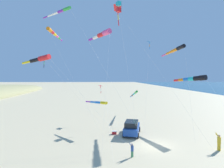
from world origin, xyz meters
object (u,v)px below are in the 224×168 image
cooler_box (114,132)px  kite_windsock_green_low_center (175,50)px  person_adult_flyer (219,141)px  kite_windsock_long_streamer_left (99,103)px  kite_delta_small_distant (149,42)px  kite_windsock_striped_overhead (40,59)px  kite_delta_long_streamer_right (101,86)px  kite_windsock_orange_high_right (54,33)px  kite_delta_red_high_left (118,9)px  parked_car (132,127)px  kite_windsock_checkered_midright (102,34)px  kite_windsock_black_fish_shape (59,12)px  person_child_green_jacket (132,149)px  kite_box_white_trailing (119,7)px  kite_delta_blue_topmost (44,59)px  kite_windsock_teal_far_right (134,94)px  kite_windsock_magenta_far_left (193,79)px

cooler_box → kite_windsock_green_low_center: kite_windsock_green_low_center is taller
cooler_box → person_adult_flyer: bearing=150.4°
kite_windsock_long_streamer_left → kite_delta_small_distant: kite_delta_small_distant is taller
kite_windsock_striped_overhead → kite_delta_small_distant: kite_delta_small_distant is taller
kite_delta_long_streamer_right → kite_windsock_orange_high_right: 13.15m
kite_windsock_green_low_center → kite_windsock_orange_high_right: kite_windsock_orange_high_right is taller
kite_windsock_long_streamer_left → kite_delta_red_high_left: (-3.18, -6.20, 15.44)m
parked_car → kite_delta_small_distant: kite_delta_small_distant is taller
person_adult_flyer → kite_windsock_orange_high_right: size_ratio=0.11×
kite_windsock_checkered_midright → kite_windsock_black_fish_shape: size_ratio=0.93×
person_child_green_jacket → kite_delta_small_distant: bearing=-108.3°
person_adult_flyer → kite_windsock_orange_high_right: kite_windsock_orange_high_right is taller
kite_box_white_trailing → kite_windsock_orange_high_right: (11.61, -5.70, -2.80)m
kite_delta_long_streamer_right → kite_delta_blue_topmost: bearing=34.2°
kite_windsock_teal_far_right → kite_delta_red_high_left: kite_delta_red_high_left is taller
kite_windsock_magenta_far_left → parked_car: bearing=13.5°
person_child_green_jacket → kite_windsock_teal_far_right: 18.85m
kite_delta_blue_topmost → kite_delta_red_high_left: (-11.09, -5.06, 9.14)m
kite_windsock_teal_far_right → kite_windsock_black_fish_shape: (12.83, 5.85, 13.45)m
kite_windsock_orange_high_right → kite_windsock_black_fish_shape: 5.95m
kite_windsock_striped_overhead → kite_windsock_black_fish_shape: kite_windsock_black_fish_shape is taller
person_adult_flyer → kite_windsock_black_fish_shape: kite_windsock_black_fish_shape is taller
person_child_green_jacket → kite_windsock_teal_far_right: kite_windsock_teal_far_right is taller
kite_delta_red_high_left → kite_box_white_trailing: bearing=86.9°
kite_windsock_orange_high_right → kite_delta_small_distant: 17.78m
kite_windsock_checkered_midright → kite_box_white_trailing: bearing=155.7°
kite_windsock_checkered_midright → kite_windsock_magenta_far_left: bearing=165.1°
kite_delta_red_high_left → kite_delta_long_streamer_right: bearing=-6.9°
kite_box_white_trailing → kite_windsock_checkered_midright: 4.92m
kite_windsock_teal_far_right → person_adult_flyer: bearing=110.2°
person_adult_flyer → kite_windsock_magenta_far_left: (-1.05, -8.03, 6.47)m
kite_windsock_teal_far_right → kite_windsock_orange_high_right: 18.89m
cooler_box → kite_windsock_checkered_midright: kite_windsock_checkered_midright is taller
kite_windsock_long_streamer_left → kite_delta_long_streamer_right: bearing=-90.8°
person_child_green_jacket → kite_delta_blue_topmost: bearing=-41.0°
person_child_green_jacket → kite_windsock_long_streamer_left: (3.48, -8.76, 3.33)m
cooler_box → kite_box_white_trailing: kite_box_white_trailing is taller
kite_windsock_green_low_center → kite_windsock_long_streamer_left: (11.57, 1.84, -7.76)m
kite_delta_long_streamer_right → kite_windsock_black_fish_shape: 13.78m
kite_windsock_magenta_far_left → kite_windsock_orange_high_right: 25.25m
kite_windsock_long_streamer_left → kite_windsock_orange_high_right: bearing=-45.1°
kite_delta_blue_topmost → kite_delta_red_high_left: bearing=-155.5°
kite_windsock_striped_overhead → kite_windsock_checkered_midright: bearing=-122.6°
kite_windsock_orange_high_right → kite_windsock_checkered_midright: 10.09m
kite_box_white_trailing → kite_windsock_orange_high_right: bearing=-26.1°
kite_windsock_striped_overhead → kite_delta_blue_topmost: 7.42m
parked_car → cooler_box: parked_car is taller
person_child_green_jacket → kite_windsock_teal_far_right: (-3.07, -18.22, 3.77)m
kite_windsock_teal_far_right → cooler_box: bearing=67.8°
kite_windsock_long_streamer_left → kite_box_white_trailing: bearing=-135.8°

